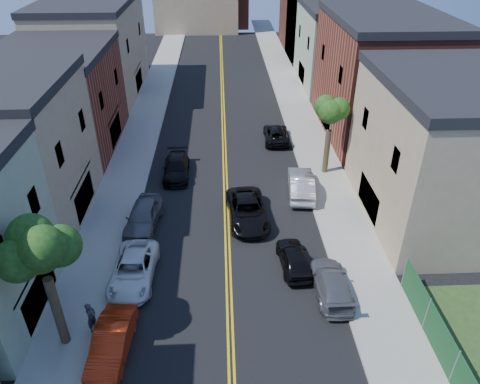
{
  "coord_description": "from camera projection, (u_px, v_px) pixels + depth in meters",
  "views": [
    {
      "loc": [
        -0.19,
        -0.95,
        17.59
      ],
      "look_at": [
        0.92,
        24.18,
        2.0
      ],
      "focal_mm": 33.7,
      "sensor_mm": 36.0,
      "label": 1
    }
  ],
  "objects": [
    {
      "name": "curb_right",
      "position": [
        286.0,
        123.0,
        44.24
      ],
      "size": [
        0.3,
        100.0,
        0.15
      ],
      "primitive_type": "cube",
      "color": "gray",
      "rests_on": "ground"
    },
    {
      "name": "pedestrian_left",
      "position": [
        91.0,
        317.0,
        21.71
      ],
      "size": [
        0.53,
        0.69,
        1.71
      ],
      "primitive_type": "imported",
      "rotation": [
        0.0,
        0.0,
        1.37
      ],
      "color": "#2A2B33",
      "rests_on": "sidewalk_left"
    },
    {
      "name": "black_car_right",
      "position": [
        294.0,
        258.0,
        25.96
      ],
      "size": [
        1.84,
        4.0,
        1.33
      ],
      "primitive_type": "imported",
      "rotation": [
        0.0,
        0.0,
        3.21
      ],
      "color": "black",
      "rests_on": "ground"
    },
    {
      "name": "dark_car_right_far",
      "position": [
        276.0,
        134.0,
        40.62
      ],
      "size": [
        2.28,
        4.69,
        1.29
      ],
      "primitive_type": "imported",
      "rotation": [
        0.0,
        0.0,
        3.11
      ],
      "color": "black",
      "rests_on": "ground"
    },
    {
      "name": "bldg_right_palegrn",
      "position": [
        341.0,
        48.0,
        52.52
      ],
      "size": [
        9.0,
        12.0,
        8.5
      ],
      "primitive_type": "cube",
      "color": "gray",
      "rests_on": "ground"
    },
    {
      "name": "grey_car_right",
      "position": [
        331.0,
        283.0,
        24.19
      ],
      "size": [
        1.89,
        4.57,
        1.32
      ],
      "primitive_type": "imported",
      "rotation": [
        0.0,
        0.0,
        3.15
      ],
      "color": "#56585E",
      "rests_on": "ground"
    },
    {
      "name": "white_pickup",
      "position": [
        133.0,
        270.0,
        25.06
      ],
      "size": [
        2.46,
        5.07,
        1.39
      ],
      "primitive_type": "imported",
      "rotation": [
        0.0,
        0.0,
        -0.03
      ],
      "color": "silver",
      "rests_on": "ground"
    },
    {
      "name": "bldg_left_tan_far",
      "position": [
        94.0,
        51.0,
        49.51
      ],
      "size": [
        9.0,
        16.0,
        9.5
      ],
      "primitive_type": "cube",
      "color": "#998466",
      "rests_on": "ground"
    },
    {
      "name": "red_sedan",
      "position": [
        112.0,
        343.0,
        20.77
      ],
      "size": [
        1.78,
        4.47,
        1.45
      ],
      "primitive_type": "imported",
      "rotation": [
        0.0,
        0.0,
        -0.06
      ],
      "color": "#B1270B",
      "rests_on": "ground"
    },
    {
      "name": "silver_car_right",
      "position": [
        301.0,
        184.0,
        32.77
      ],
      "size": [
        2.2,
        5.1,
        1.63
      ],
      "primitive_type": "imported",
      "rotation": [
        0.0,
        0.0,
        3.05
      ],
      "color": "#B1B2B9",
      "rests_on": "ground"
    },
    {
      "name": "bldg_left_brick",
      "position": [
        58.0,
        102.0,
        38.02
      ],
      "size": [
        9.0,
        12.0,
        8.0
      ],
      "primitive_type": "cube",
      "color": "brown",
      "rests_on": "ground"
    },
    {
      "name": "bldg_right_brick",
      "position": [
        379.0,
        79.0,
        40.24
      ],
      "size": [
        9.0,
        14.0,
        10.0
      ],
      "primitive_type": "cube",
      "color": "brown",
      "rests_on": "ground"
    },
    {
      "name": "sidewalk_left",
      "position": [
        142.0,
        125.0,
        43.71
      ],
      "size": [
        3.2,
        100.0,
        0.15
      ],
      "primitive_type": "cube",
      "color": "gray",
      "rests_on": "ground"
    },
    {
      "name": "tree_right_far",
      "position": [
        332.0,
        104.0,
        32.83
      ],
      "size": [
        4.4,
        4.4,
        8.03
      ],
      "color": "#322719",
      "rests_on": "sidewalk_right"
    },
    {
      "name": "grey_car_left",
      "position": [
        143.0,
        216.0,
        29.3
      ],
      "size": [
        2.35,
        4.93,
        1.63
      ],
      "primitive_type": "imported",
      "rotation": [
        0.0,
        0.0,
        -0.09
      ],
      "color": "#55575C",
      "rests_on": "ground"
    },
    {
      "name": "bldg_right_tan",
      "position": [
        445.0,
        155.0,
        28.62
      ],
      "size": [
        9.0,
        12.0,
        9.0
      ],
      "primitive_type": "cube",
      "color": "#998466",
      "rests_on": "ground"
    },
    {
      "name": "curb_left",
      "position": [
        160.0,
        125.0,
        43.78
      ],
      "size": [
        0.3,
        100.0,
        0.15
      ],
      "primitive_type": "cube",
      "color": "gray",
      "rests_on": "ground"
    },
    {
      "name": "tree_left_mid",
      "position": [
        34.0,
        233.0,
        18.21
      ],
      "size": [
        5.2,
        5.2,
        9.29
      ],
      "color": "#322719",
      "rests_on": "sidewalk_left"
    },
    {
      "name": "black_suv_lane",
      "position": [
        247.0,
        211.0,
        29.96
      ],
      "size": [
        2.92,
        5.62,
        1.51
      ],
      "primitive_type": "imported",
      "rotation": [
        0.0,
        0.0,
        0.08
      ],
      "color": "black",
      "rests_on": "ground"
    },
    {
      "name": "sidewalk_right",
      "position": [
        304.0,
        122.0,
        44.31
      ],
      "size": [
        3.2,
        100.0,
        0.15
      ],
      "primitive_type": "cube",
      "color": "gray",
      "rests_on": "ground"
    },
    {
      "name": "bldg_left_tan_near",
      "position": [
        4.0,
        157.0,
        28.41
      ],
      "size": [
        9.0,
        10.0,
        9.0
      ],
      "primitive_type": "cube",
      "color": "#998466",
      "rests_on": "ground"
    },
    {
      "name": "black_car_left",
      "position": [
        176.0,
        168.0,
        35.16
      ],
      "size": [
        2.03,
        4.82,
        1.39
      ],
      "primitive_type": "imported",
      "rotation": [
        0.0,
        0.0,
        0.02
      ],
      "color": "black",
      "rests_on": "ground"
    }
  ]
}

